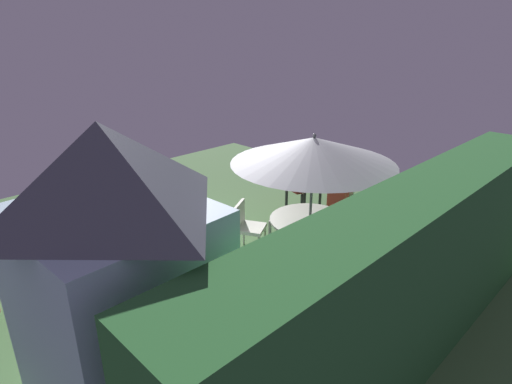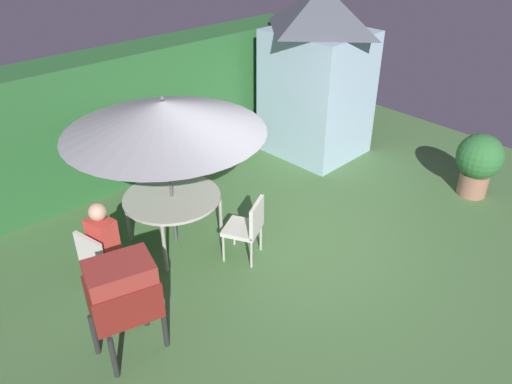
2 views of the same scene
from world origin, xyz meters
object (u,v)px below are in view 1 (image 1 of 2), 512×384
chair_far_side (246,224)px  bbq_grill (304,175)px  person_in_red (338,195)px  patio_umbrella (314,151)px  chair_toward_hedge (348,268)px  patio_table (310,222)px  chair_near_shed (339,206)px  garden_shed (118,285)px

chair_far_side → bbq_grill: bearing=-169.7°
bbq_grill → person_in_red: 1.13m
patio_umbrella → chair_far_side: patio_umbrella is taller
chair_far_side → chair_toward_hedge: size_ratio=1.00×
patio_table → chair_far_side: 1.13m
chair_near_shed → chair_far_side: bearing=-21.1°
bbq_grill → person_in_red: bearing=73.1°
garden_shed → chair_near_shed: (-4.97, -0.99, -1.03)m
garden_shed → bbq_grill: 5.65m
garden_shed → patio_table: garden_shed is taller
garden_shed → chair_far_side: garden_shed is taller
garden_shed → person_in_red: garden_shed is taller
garden_shed → chair_far_side: size_ratio=3.39×
chair_far_side → chair_toward_hedge: bearing=90.9°
patio_table → bbq_grill: bearing=-138.1°
patio_umbrella → bbq_grill: patio_umbrella is taller
patio_table → patio_umbrella: (0.00, 0.00, 1.23)m
patio_umbrella → bbq_grill: 2.29m
bbq_grill → chair_far_side: size_ratio=1.33×
chair_near_shed → chair_toward_hedge: same height
patio_table → person_in_red: (-1.17, -0.26, 0.08)m
patio_table → chair_near_shed: size_ratio=1.49×
garden_shed → patio_table: (-3.72, -0.70, -0.85)m
patio_table → chair_toward_hedge: size_ratio=1.49×
chair_near_shed → person_in_red: (0.08, 0.02, 0.26)m
chair_toward_hedge → person_in_red: person_in_red is taller
chair_far_side → person_in_red: 1.87m
person_in_red → chair_far_side: bearing=-22.6°
patio_umbrella → chair_near_shed: 1.91m
garden_shed → chair_toward_hedge: size_ratio=3.39×
chair_far_side → patio_umbrella: bearing=118.9°
garden_shed → person_in_red: 5.04m
bbq_grill → garden_shed: bearing=21.4°
bbq_grill → patio_umbrella: bearing=41.9°
garden_shed → patio_umbrella: size_ratio=1.16×
bbq_grill → chair_near_shed: 1.14m
chair_far_side → patio_table: bearing=118.9°
patio_table → chair_far_side: (0.54, -0.97, -0.19)m
garden_shed → patio_umbrella: 3.80m
chair_near_shed → chair_toward_hedge: size_ratio=1.00×
patio_umbrella → bbq_grill: bearing=-138.1°
chair_near_shed → chair_toward_hedge: 2.24m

